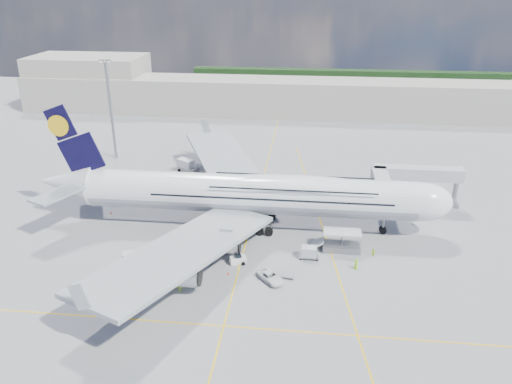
# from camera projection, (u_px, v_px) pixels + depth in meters

# --- Properties ---
(ground) EXTENTS (300.00, 300.00, 0.00)m
(ground) POSITION_uv_depth(u_px,v_px,m) (243.00, 252.00, 86.88)
(ground) COLOR gray
(ground) RESTS_ON ground
(taxi_line_main) EXTENTS (0.25, 220.00, 0.01)m
(taxi_line_main) POSITION_uv_depth(u_px,v_px,m) (243.00, 252.00, 86.88)
(taxi_line_main) COLOR yellow
(taxi_line_main) RESTS_ON ground
(taxi_line_cross) EXTENTS (120.00, 0.25, 0.01)m
(taxi_line_cross) POSITION_uv_depth(u_px,v_px,m) (224.00, 326.00, 68.65)
(taxi_line_cross) COLOR yellow
(taxi_line_cross) RESTS_ON ground
(taxi_line_diag) EXTENTS (14.16, 99.06, 0.01)m
(taxi_line_diag) POSITION_uv_depth(u_px,v_px,m) (323.00, 230.00, 94.57)
(taxi_line_diag) COLOR yellow
(taxi_line_diag) RESTS_ON ground
(airliner) EXTENTS (77.26, 79.15, 23.71)m
(airliner) POSITION_uv_depth(u_px,v_px,m) (251.00, 194.00, 93.23)
(airliner) COLOR white
(airliner) RESTS_ON ground
(jet_bridge) EXTENTS (18.80, 12.10, 8.50)m
(jet_bridge) POSITION_uv_depth(u_px,v_px,m) (404.00, 179.00, 100.19)
(jet_bridge) COLOR #B7B7BC
(jet_bridge) RESTS_ON ground
(cargo_loader) EXTENTS (8.53, 3.20, 3.67)m
(cargo_loader) POSITION_uv_depth(u_px,v_px,m) (340.00, 243.00, 87.31)
(cargo_loader) COLOR silver
(cargo_loader) RESTS_ON ground
(light_mast) EXTENTS (3.00, 0.70, 25.50)m
(light_mast) POSITION_uv_depth(u_px,v_px,m) (111.00, 109.00, 126.71)
(light_mast) COLOR gray
(light_mast) RESTS_ON ground
(terminal) EXTENTS (180.00, 16.00, 12.00)m
(terminal) POSITION_uv_depth(u_px,v_px,m) (280.00, 97.00, 171.07)
(terminal) COLOR #B2AD9E
(terminal) RESTS_ON ground
(hangar) EXTENTS (40.00, 22.00, 18.00)m
(hangar) POSITION_uv_depth(u_px,v_px,m) (90.00, 81.00, 181.57)
(hangar) COLOR #B2AD9E
(hangar) RESTS_ON ground
(tree_line) EXTENTS (160.00, 6.00, 8.00)m
(tree_line) POSITION_uv_depth(u_px,v_px,m) (383.00, 80.00, 208.80)
(tree_line) COLOR #193814
(tree_line) RESTS_ON ground
(dolly_row_a) EXTENTS (3.69, 2.44, 2.16)m
(dolly_row_a) POSITION_uv_depth(u_px,v_px,m) (130.00, 258.00, 82.90)
(dolly_row_a) COLOR gray
(dolly_row_a) RESTS_ON ground
(dolly_row_b) EXTENTS (2.93, 2.25, 1.65)m
(dolly_row_b) POSITION_uv_depth(u_px,v_px,m) (172.00, 248.00, 86.45)
(dolly_row_b) COLOR gray
(dolly_row_b) RESTS_ON ground
(dolly_row_c) EXTENTS (3.75, 2.72, 2.14)m
(dolly_row_c) POSITION_uv_depth(u_px,v_px,m) (181.00, 266.00, 80.73)
(dolly_row_c) COLOR gray
(dolly_row_c) RESTS_ON ground
(dolly_back) EXTENTS (2.93, 2.02, 0.39)m
(dolly_back) POSITION_uv_depth(u_px,v_px,m) (148.00, 276.00, 79.53)
(dolly_back) COLOR gray
(dolly_back) RESTS_ON ground
(dolly_nose_far) EXTENTS (2.82, 1.72, 0.39)m
(dolly_nose_far) POSITION_uv_depth(u_px,v_px,m) (286.00, 275.00, 79.71)
(dolly_nose_far) COLOR gray
(dolly_nose_far) RESTS_ON ground
(dolly_nose_near) EXTENTS (3.51, 2.01, 2.16)m
(dolly_nose_near) POSITION_uv_depth(u_px,v_px,m) (309.00, 252.00, 84.67)
(dolly_nose_near) COLOR gray
(dolly_nose_near) RESTS_ON ground
(baggage_tug) EXTENTS (2.99, 2.24, 1.69)m
(baggage_tug) POSITION_uv_depth(u_px,v_px,m) (238.00, 259.00, 83.32)
(baggage_tug) COLOR silver
(baggage_tug) RESTS_ON ground
(catering_truck_inner) EXTENTS (7.82, 4.36, 4.40)m
(catering_truck_inner) POSITION_uv_depth(u_px,v_px,m) (240.00, 185.00, 109.43)
(catering_truck_inner) COLOR gray
(catering_truck_inner) RESTS_ON ground
(catering_truck_outer) EXTENTS (6.28, 4.64, 3.46)m
(catering_truck_outer) POSITION_uv_depth(u_px,v_px,m) (188.00, 167.00, 121.35)
(catering_truck_outer) COLOR gray
(catering_truck_outer) RESTS_ON ground
(service_van) EXTENTS (5.20, 5.32, 1.42)m
(service_van) POSITION_uv_depth(u_px,v_px,m) (270.00, 277.00, 78.57)
(service_van) COLOR white
(service_van) RESTS_ON ground
(crew_nose) EXTENTS (0.76, 0.72, 1.75)m
(crew_nose) POSITION_uv_depth(u_px,v_px,m) (412.00, 219.00, 97.08)
(crew_nose) COLOR #B8E618
(crew_nose) RESTS_ON ground
(crew_loader) EXTENTS (0.86, 0.94, 1.56)m
(crew_loader) POSITION_uv_depth(u_px,v_px,m) (373.00, 253.00, 85.25)
(crew_loader) COLOR #BFFC1A
(crew_loader) RESTS_ON ground
(crew_wing) EXTENTS (0.93, 1.21, 1.91)m
(crew_wing) POSITION_uv_depth(u_px,v_px,m) (192.00, 277.00, 78.06)
(crew_wing) COLOR #D6F119
(crew_wing) RESTS_ON ground
(crew_van) EXTENTS (0.88, 1.05, 1.84)m
(crew_van) POSITION_uv_depth(u_px,v_px,m) (356.00, 264.00, 81.65)
(crew_van) COLOR #9EEF19
(crew_van) RESTS_ON ground
(crew_tug) EXTENTS (1.15, 0.76, 1.66)m
(crew_tug) POSITION_uv_depth(u_px,v_px,m) (180.00, 287.00, 75.82)
(crew_tug) COLOR #B4FB1A
(crew_tug) RESTS_ON ground
(cone_nose) EXTENTS (0.49, 0.49, 0.62)m
(cone_nose) POSITION_uv_depth(u_px,v_px,m) (404.00, 217.00, 98.98)
(cone_nose) COLOR #FF400D
(cone_nose) RESTS_ON ground
(cone_wing_left_inner) EXTENTS (0.40, 0.40, 0.51)m
(cone_wing_left_inner) POSITION_uv_depth(u_px,v_px,m) (202.00, 185.00, 114.24)
(cone_wing_left_inner) COLOR #FF400D
(cone_wing_left_inner) RESTS_ON ground
(cone_wing_left_outer) EXTENTS (0.44, 0.44, 0.56)m
(cone_wing_left_outer) POSITION_uv_depth(u_px,v_px,m) (213.00, 188.00, 112.79)
(cone_wing_left_outer) COLOR #FF400D
(cone_wing_left_outer) RESTS_ON ground
(cone_wing_right_inner) EXTENTS (0.42, 0.42, 0.54)m
(cone_wing_right_inner) POSITION_uv_depth(u_px,v_px,m) (228.00, 273.00, 80.34)
(cone_wing_right_inner) COLOR #FF400D
(cone_wing_right_inner) RESTS_ON ground
(cone_wing_right_outer) EXTENTS (0.45, 0.45, 0.58)m
(cone_wing_right_outer) POSITION_uv_depth(u_px,v_px,m) (179.00, 284.00, 77.64)
(cone_wing_right_outer) COLOR #FF400D
(cone_wing_right_outer) RESTS_ON ground
(cone_tail) EXTENTS (0.37, 0.37, 0.48)m
(cone_tail) POSITION_uv_depth(u_px,v_px,m) (111.00, 213.00, 100.99)
(cone_tail) COLOR #FF400D
(cone_tail) RESTS_ON ground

